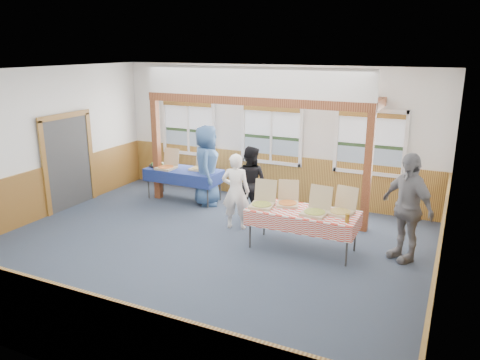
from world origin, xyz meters
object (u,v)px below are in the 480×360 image
table_left (184,172)px  table_right (303,213)px  woman_white (236,191)px  man_blue (207,165)px  woman_black (250,182)px  person_grey (407,207)px

table_left → table_right: bearing=-42.5°
table_left → table_right: size_ratio=1.00×
woman_white → man_blue: (-1.28, 1.08, 0.16)m
table_right → woman_white: 1.62m
woman_black → table_left: bearing=-10.4°
table_right → woman_black: (-1.58, 1.17, 0.08)m
woman_black → person_grey: person_grey is taller
woman_black → person_grey: size_ratio=0.83×
table_left → man_blue: size_ratio=1.06×
table_right → table_left: bearing=157.4°
table_right → man_blue: bearing=153.4°
table_right → person_grey: (1.72, 0.40, 0.25)m
table_right → man_blue: size_ratio=1.06×
woman_white → man_blue: size_ratio=0.83×
table_right → woman_white: woman_white is taller
woman_black → person_grey: 3.38m
table_left → table_right: (3.51, -1.57, 0.00)m
woman_white → table_left: bearing=-44.7°
table_left → person_grey: (5.23, -1.17, 0.25)m
woman_black → person_grey: bearing=168.4°
woman_white → woman_black: (-0.01, 0.73, 0.00)m
table_right → man_blue: 3.23m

